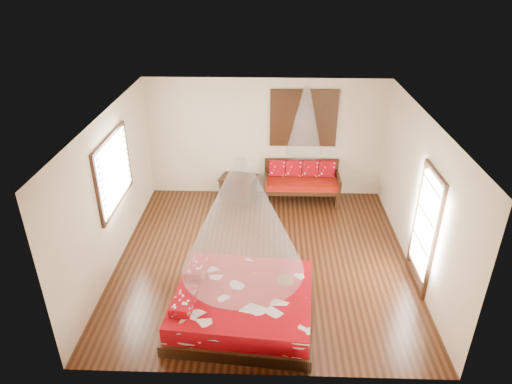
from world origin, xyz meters
TOP-DOWN VIEW (x-y plane):
  - room at (0.00, 0.00)m, footprint 5.54×5.54m
  - bed at (-0.30, -1.60)m, footprint 2.38×2.19m
  - daybed at (0.85, 2.38)m, footprint 1.74×0.77m
  - storage_chest at (-0.64, 2.45)m, footprint 0.93×0.77m
  - shutter_panel at (0.85, 2.72)m, footprint 1.52×0.06m
  - window_left at (-2.71, 0.20)m, footprint 0.10×1.74m
  - glazed_door at (2.72, -0.60)m, footprint 0.08×1.02m
  - wine_tray at (0.38, -1.31)m, footprint 0.30×0.30m
  - mosquito_net_main at (-0.28, -1.60)m, footprint 1.85×1.85m
  - mosquito_net_daybed at (0.85, 2.25)m, footprint 0.80×0.80m

SIDE VIEW (x-z plane):
  - bed at x=-0.30m, z-range -0.07..0.58m
  - storage_chest at x=-0.64m, z-range 0.00..0.55m
  - daybed at x=0.85m, z-range 0.05..0.99m
  - wine_tray at x=0.38m, z-range 0.45..0.68m
  - glazed_door at x=2.72m, z-range -0.01..2.15m
  - room at x=0.00m, z-range -0.02..2.82m
  - window_left at x=-2.71m, z-range 1.03..2.37m
  - mosquito_net_main at x=-0.28m, z-range 0.95..2.75m
  - shutter_panel at x=0.85m, z-range 1.24..2.56m
  - mosquito_net_daybed at x=0.85m, z-range 1.25..2.75m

